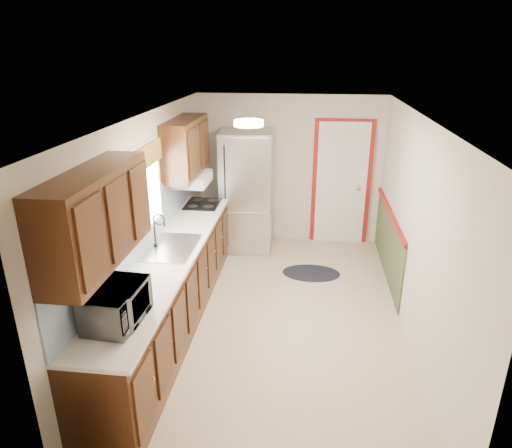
# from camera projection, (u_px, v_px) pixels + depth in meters

# --- Properties ---
(room_shell) EXTENTS (3.20, 5.20, 2.52)m
(room_shell) POSITION_uv_depth(u_px,v_px,m) (278.00, 225.00, 5.14)
(room_shell) COLOR #C8B18D
(room_shell) RESTS_ON ground
(kitchen_run) EXTENTS (0.63, 4.00, 2.20)m
(kitchen_run) POSITION_uv_depth(u_px,v_px,m) (167.00, 262.00, 5.15)
(kitchen_run) COLOR #371C0C
(kitchen_run) RESTS_ON ground
(back_wall_trim) EXTENTS (1.12, 2.30, 2.08)m
(back_wall_trim) POSITION_uv_depth(u_px,v_px,m) (351.00, 195.00, 7.19)
(back_wall_trim) COLOR maroon
(back_wall_trim) RESTS_ON ground
(ceiling_fixture) EXTENTS (0.30, 0.30, 0.06)m
(ceiling_fixture) POSITION_uv_depth(u_px,v_px,m) (249.00, 123.00, 4.57)
(ceiling_fixture) COLOR #FFD88C
(ceiling_fixture) RESTS_ON room_shell
(microwave) EXTENTS (0.35, 0.59, 0.39)m
(microwave) POSITION_uv_depth(u_px,v_px,m) (116.00, 301.00, 3.72)
(microwave) COLOR white
(microwave) RESTS_ON kitchen_run
(refrigerator) EXTENTS (0.83, 0.81, 1.90)m
(refrigerator) POSITION_uv_depth(u_px,v_px,m) (246.00, 191.00, 7.20)
(refrigerator) COLOR #B7B7BC
(refrigerator) RESTS_ON ground
(rug) EXTENTS (0.83, 0.54, 0.01)m
(rug) POSITION_uv_depth(u_px,v_px,m) (311.00, 273.00, 6.63)
(rug) COLOR black
(rug) RESTS_ON ground
(cooktop) EXTENTS (0.47, 0.57, 0.02)m
(cooktop) POSITION_uv_depth(u_px,v_px,m) (203.00, 204.00, 6.61)
(cooktop) COLOR black
(cooktop) RESTS_ON kitchen_run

